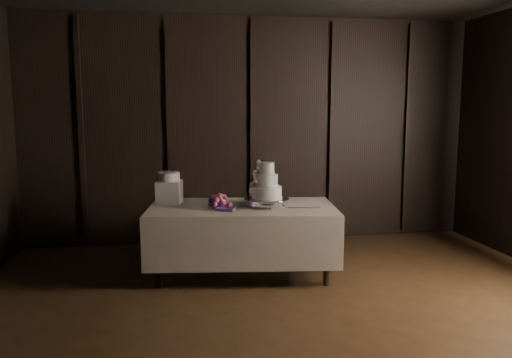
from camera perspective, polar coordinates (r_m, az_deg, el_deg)
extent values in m
cube|color=black|center=(6.73, -0.46, 5.53)|extent=(6.04, 0.04, 3.04)
cube|color=beige|center=(5.36, -1.59, -3.16)|extent=(2.09, 1.25, 0.01)
cube|color=white|center=(5.45, -1.57, -7.28)|extent=(1.92, 1.12, 0.71)
cylinder|color=silver|center=(5.33, 1.22, -2.67)|extent=(0.62, 0.62, 0.09)
cylinder|color=white|center=(5.31, 1.22, -1.52)|extent=(0.32, 0.32, 0.13)
cylinder|color=white|center=(5.29, 1.23, -0.15)|extent=(0.24, 0.24, 0.13)
cylinder|color=white|center=(5.28, 1.23, 1.23)|extent=(0.16, 0.16, 0.13)
cube|color=white|center=(5.58, -9.87, -1.47)|extent=(0.30, 0.30, 0.25)
cylinder|color=white|center=(5.56, -9.91, 0.27)|extent=(0.29, 0.29, 0.09)
cube|color=silver|center=(5.25, 4.88, -3.31)|extent=(0.37, 0.11, 0.01)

